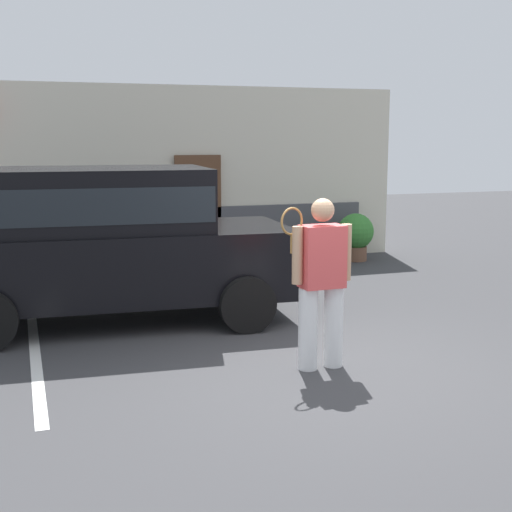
% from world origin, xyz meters
% --- Properties ---
extents(ground_plane, '(40.00, 40.00, 0.00)m').
position_xyz_m(ground_plane, '(0.00, 0.00, 0.00)').
color(ground_plane, '#38383A').
extents(parking_stripe_0, '(0.12, 4.40, 0.01)m').
position_xyz_m(parking_stripe_0, '(-2.94, 1.50, 0.00)').
color(parking_stripe_0, silver).
rests_on(parking_stripe_0, ground_plane).
extents(house_frontage, '(8.77, 0.40, 3.40)m').
position_xyz_m(house_frontage, '(0.00, 6.75, 1.60)').
color(house_frontage, beige).
rests_on(house_frontage, ground_plane).
extents(parked_suv, '(4.71, 2.40, 2.05)m').
position_xyz_m(parked_suv, '(-1.95, 2.70, 1.15)').
color(parked_suv, black).
rests_on(parked_suv, ground_plane).
extents(tennis_player_man, '(0.81, 0.29, 1.82)m').
position_xyz_m(tennis_player_man, '(-0.05, 0.06, 0.95)').
color(tennis_player_man, white).
rests_on(tennis_player_man, ground_plane).
extents(potted_plant_by_porch, '(0.58, 0.58, 0.77)m').
position_xyz_m(potted_plant_by_porch, '(2.41, 5.54, 0.43)').
color(potted_plant_by_porch, gray).
rests_on(potted_plant_by_porch, ground_plane).
extents(potted_plant_secondary, '(0.72, 0.72, 0.94)m').
position_xyz_m(potted_plant_secondary, '(3.31, 5.89, 0.52)').
color(potted_plant_secondary, brown).
rests_on(potted_plant_secondary, ground_plane).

